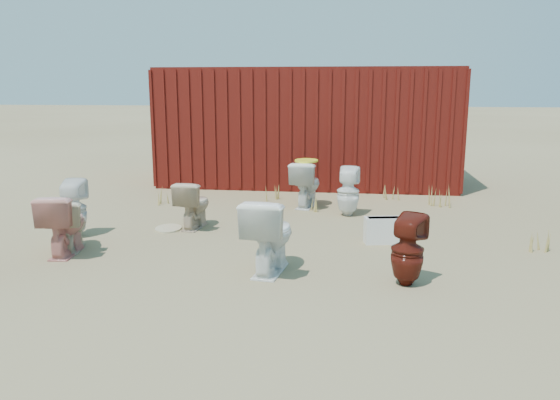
# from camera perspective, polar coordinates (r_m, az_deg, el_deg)

# --- Properties ---
(ground) EXTENTS (100.00, 100.00, 0.00)m
(ground) POSITION_cam_1_polar(r_m,az_deg,el_deg) (6.85, -0.66, -5.53)
(ground) COLOR olive
(ground) RESTS_ON ground
(shipping_container) EXTENTS (6.00, 2.40, 2.40)m
(shipping_container) POSITION_cam_1_polar(r_m,az_deg,el_deg) (11.74, 2.96, 7.70)
(shipping_container) COLOR #4B0F0C
(shipping_container) RESTS_ON ground
(toilet_front_pink) EXTENTS (0.52, 0.80, 0.77)m
(toilet_front_pink) POSITION_cam_1_polar(r_m,az_deg,el_deg) (7.20, -21.65, -2.35)
(toilet_front_pink) COLOR tan
(toilet_front_pink) RESTS_ON ground
(toilet_front_c) EXTENTS (0.58, 0.89, 0.85)m
(toilet_front_c) POSITION_cam_1_polar(r_m,az_deg,el_deg) (6.06, -1.11, -3.65)
(toilet_front_c) COLOR white
(toilet_front_c) RESTS_ON ground
(toilet_front_maroon) EXTENTS (0.46, 0.47, 0.75)m
(toilet_front_maroon) POSITION_cam_1_polar(r_m,az_deg,el_deg) (5.82, 13.18, -5.13)
(toilet_front_maroon) COLOR #58180F
(toilet_front_maroon) RESTS_ON ground
(toilet_back_a) EXTENTS (0.41, 0.42, 0.80)m
(toilet_back_a) POSITION_cam_1_polar(r_m,az_deg,el_deg) (7.99, -20.80, -0.83)
(toilet_back_a) COLOR white
(toilet_back_a) RESTS_ON ground
(toilet_back_beige_left) EXTENTS (0.53, 0.72, 0.65)m
(toilet_back_beige_left) POSITION_cam_1_polar(r_m,az_deg,el_deg) (7.38, -21.03, -2.42)
(toilet_back_beige_left) COLOR beige
(toilet_back_beige_left) RESTS_ON ground
(toilet_back_beige_right) EXTENTS (0.46, 0.72, 0.70)m
(toilet_back_beige_right) POSITION_cam_1_polar(r_m,az_deg,el_deg) (8.06, -9.03, -0.46)
(toilet_back_beige_right) COLOR beige
(toilet_back_beige_right) RESTS_ON ground
(toilet_back_yellowlid) EXTENTS (0.57, 0.84, 0.79)m
(toilet_back_yellowlid) POSITION_cam_1_polar(r_m,az_deg,el_deg) (9.37, 2.75, 1.67)
(toilet_back_yellowlid) COLOR white
(toilet_back_yellowlid) RESTS_ON ground
(toilet_back_e) EXTENTS (0.40, 0.40, 0.79)m
(toilet_back_e) POSITION_cam_1_polar(r_m,az_deg,el_deg) (8.76, 7.13, 0.89)
(toilet_back_e) COLOR white
(toilet_back_e) RESTS_ON ground
(yellow_lid) EXTENTS (0.40, 0.50, 0.02)m
(yellow_lid) POSITION_cam_1_polar(r_m,az_deg,el_deg) (9.30, 2.77, 4.13)
(yellow_lid) COLOR yellow
(yellow_lid) RESTS_ON toilet_back_yellowlid
(loose_tank) EXTENTS (0.53, 0.29, 0.35)m
(loose_tank) POSITION_cam_1_polar(r_m,az_deg,el_deg) (7.34, 10.77, -3.13)
(loose_tank) COLOR silver
(loose_tank) RESTS_ON ground
(loose_lid_near) EXTENTS (0.46, 0.55, 0.02)m
(loose_lid_near) POSITION_cam_1_polar(r_m,az_deg,el_deg) (8.11, -11.58, -2.93)
(loose_lid_near) COLOR #BCB188
(loose_lid_near) RESTS_ON ground
(loose_lid_far) EXTENTS (0.46, 0.54, 0.02)m
(loose_lid_far) POSITION_cam_1_polar(r_m,az_deg,el_deg) (7.76, -1.58, -3.36)
(loose_lid_far) COLOR beige
(loose_lid_far) RESTS_ON ground
(weed_clump_a) EXTENTS (0.36, 0.36, 0.30)m
(weed_clump_a) POSITION_cam_1_polar(r_m,az_deg,el_deg) (9.78, -12.16, 0.40)
(weed_clump_a) COLOR olive
(weed_clump_a) RESTS_ON ground
(weed_clump_b) EXTENTS (0.32, 0.32, 0.28)m
(weed_clump_b) POSITION_cam_1_polar(r_m,az_deg,el_deg) (9.11, 3.90, -0.26)
(weed_clump_b) COLOR olive
(weed_clump_b) RESTS_ON ground
(weed_clump_c) EXTENTS (0.36, 0.36, 0.34)m
(weed_clump_c) POSITION_cam_1_polar(r_m,az_deg,el_deg) (9.79, 16.34, 0.33)
(weed_clump_c) COLOR olive
(weed_clump_c) RESTS_ON ground
(weed_clump_d) EXTENTS (0.30, 0.30, 0.27)m
(weed_clump_d) POSITION_cam_1_polar(r_m,az_deg,el_deg) (9.95, -0.76, 0.79)
(weed_clump_d) COLOR olive
(weed_clump_d) RESTS_ON ground
(weed_clump_e) EXTENTS (0.34, 0.34, 0.31)m
(weed_clump_e) POSITION_cam_1_polar(r_m,az_deg,el_deg) (10.17, 11.48, 0.89)
(weed_clump_e) COLOR olive
(weed_clump_e) RESTS_ON ground
(weed_clump_f) EXTENTS (0.28, 0.28, 0.25)m
(weed_clump_f) POSITION_cam_1_polar(r_m,az_deg,el_deg) (7.62, 25.42, -3.94)
(weed_clump_f) COLOR olive
(weed_clump_f) RESTS_ON ground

